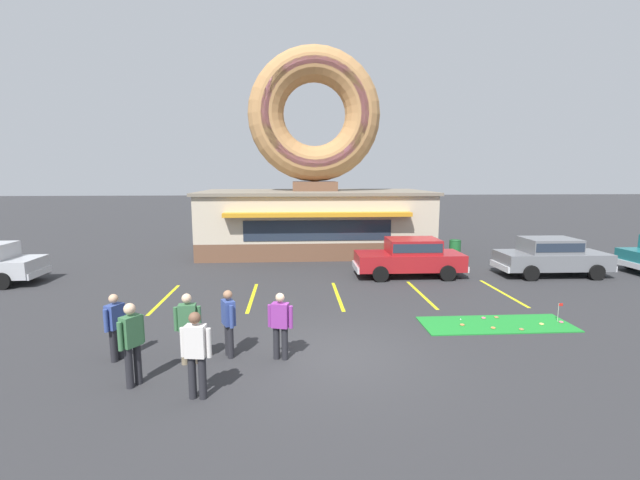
{
  "coord_description": "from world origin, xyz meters",
  "views": [
    {
      "loc": [
        -0.98,
        -9.57,
        4.24
      ],
      "look_at": [
        -0.06,
        5.0,
        2.0
      ],
      "focal_mm": 24.0,
      "sensor_mm": 36.0,
      "label": 1
    }
  ],
  "objects_px": {
    "car_red": "(410,256)",
    "pedestrian_hooded_kid": "(115,324)",
    "putting_flag_pin": "(560,308)",
    "car_grey": "(551,255)",
    "pedestrian_leather_jacket_man": "(280,323)",
    "pedestrian_crossing_woman": "(132,340)",
    "pedestrian_blue_sweater_man": "(188,325)",
    "trash_bin": "(455,249)",
    "pedestrian_clipboard_woman": "(196,351)",
    "pedestrian_beanie_man": "(229,320)",
    "golf_ball": "(461,319)"
  },
  "relations": [
    {
      "from": "car_red",
      "to": "pedestrian_beanie_man",
      "type": "relative_size",
      "value": 2.85
    },
    {
      "from": "pedestrian_blue_sweater_man",
      "to": "pedestrian_leather_jacket_man",
      "type": "distance_m",
      "value": 2.06
    },
    {
      "from": "car_grey",
      "to": "pedestrian_crossing_woman",
      "type": "relative_size",
      "value": 2.65
    },
    {
      "from": "golf_ball",
      "to": "pedestrian_crossing_woman",
      "type": "bearing_deg",
      "value": -157.54
    },
    {
      "from": "golf_ball",
      "to": "pedestrian_blue_sweater_man",
      "type": "xyz_separation_m",
      "value": [
        -7.23,
        -2.39,
        0.85
      ]
    },
    {
      "from": "golf_ball",
      "to": "pedestrian_clipboard_woman",
      "type": "distance_m",
      "value": 7.83
    },
    {
      "from": "pedestrian_clipboard_woman",
      "to": "putting_flag_pin",
      "type": "bearing_deg",
      "value": 21.0
    },
    {
      "from": "putting_flag_pin",
      "to": "car_grey",
      "type": "xyz_separation_m",
      "value": [
        3.2,
        5.65,
        0.43
      ]
    },
    {
      "from": "pedestrian_blue_sweater_man",
      "to": "pedestrian_hooded_kid",
      "type": "height_order",
      "value": "pedestrian_blue_sweater_man"
    },
    {
      "from": "putting_flag_pin",
      "to": "pedestrian_leather_jacket_man",
      "type": "height_order",
      "value": "pedestrian_leather_jacket_man"
    },
    {
      "from": "car_red",
      "to": "car_grey",
      "type": "distance_m",
      "value": 5.98
    },
    {
      "from": "pedestrian_clipboard_woman",
      "to": "trash_bin",
      "type": "distance_m",
      "value": 16.45
    },
    {
      "from": "golf_ball",
      "to": "pedestrian_clipboard_woman",
      "type": "xyz_separation_m",
      "value": [
        -6.71,
        -3.93,
        0.9
      ]
    },
    {
      "from": "pedestrian_clipboard_woman",
      "to": "pedestrian_leather_jacket_man",
      "type": "bearing_deg",
      "value": 47.35
    },
    {
      "from": "pedestrian_blue_sweater_man",
      "to": "pedestrian_beanie_man",
      "type": "xyz_separation_m",
      "value": [
        0.85,
        0.35,
        -0.02
      ]
    },
    {
      "from": "putting_flag_pin",
      "to": "pedestrian_hooded_kid",
      "type": "xyz_separation_m",
      "value": [
        -11.73,
        -1.8,
        0.42
      ]
    },
    {
      "from": "pedestrian_leather_jacket_man",
      "to": "pedestrian_crossing_woman",
      "type": "height_order",
      "value": "pedestrian_crossing_woman"
    },
    {
      "from": "car_red",
      "to": "trash_bin",
      "type": "bearing_deg",
      "value": 46.89
    },
    {
      "from": "pedestrian_crossing_woman",
      "to": "pedestrian_hooded_kid",
      "type": "bearing_deg",
      "value": 123.19
    },
    {
      "from": "golf_ball",
      "to": "pedestrian_crossing_woman",
      "type": "height_order",
      "value": "pedestrian_crossing_woman"
    },
    {
      "from": "car_red",
      "to": "pedestrian_hooded_kid",
      "type": "bearing_deg",
      "value": -139.39
    },
    {
      "from": "pedestrian_crossing_woman",
      "to": "pedestrian_beanie_man",
      "type": "bearing_deg",
      "value": 37.37
    },
    {
      "from": "car_grey",
      "to": "pedestrian_blue_sweater_man",
      "type": "relative_size",
      "value": 2.8
    },
    {
      "from": "putting_flag_pin",
      "to": "pedestrian_blue_sweater_man",
      "type": "bearing_deg",
      "value": -168.13
    },
    {
      "from": "putting_flag_pin",
      "to": "car_grey",
      "type": "bearing_deg",
      "value": 60.51
    },
    {
      "from": "pedestrian_beanie_man",
      "to": "golf_ball",
      "type": "bearing_deg",
      "value": 17.69
    },
    {
      "from": "putting_flag_pin",
      "to": "pedestrian_clipboard_woman",
      "type": "relative_size",
      "value": 0.32
    },
    {
      "from": "pedestrian_clipboard_woman",
      "to": "pedestrian_beanie_man",
      "type": "height_order",
      "value": "pedestrian_clipboard_woman"
    },
    {
      "from": "golf_ball",
      "to": "pedestrian_hooded_kid",
      "type": "xyz_separation_m",
      "value": [
        -8.94,
        -2.07,
        0.81
      ]
    },
    {
      "from": "car_grey",
      "to": "pedestrian_leather_jacket_man",
      "type": "distance_m",
      "value": 13.53
    },
    {
      "from": "car_red",
      "to": "golf_ball",
      "type": "bearing_deg",
      "value": -90.2
    },
    {
      "from": "car_grey",
      "to": "pedestrian_clipboard_woman",
      "type": "xyz_separation_m",
      "value": [
        -12.7,
        -9.3,
        0.08
      ]
    },
    {
      "from": "pedestrian_hooded_kid",
      "to": "pedestrian_leather_jacket_man",
      "type": "height_order",
      "value": "pedestrian_leather_jacket_man"
    },
    {
      "from": "golf_ball",
      "to": "pedestrian_blue_sweater_man",
      "type": "bearing_deg",
      "value": -161.74
    },
    {
      "from": "pedestrian_hooded_kid",
      "to": "pedestrian_leather_jacket_man",
      "type": "bearing_deg",
      "value": -2.89
    },
    {
      "from": "pedestrian_blue_sweater_man",
      "to": "pedestrian_leather_jacket_man",
      "type": "xyz_separation_m",
      "value": [
        2.06,
        0.12,
        -0.04
      ]
    },
    {
      "from": "car_grey",
      "to": "pedestrian_beanie_man",
      "type": "bearing_deg",
      "value": -149.09
    },
    {
      "from": "car_red",
      "to": "pedestrian_crossing_woman",
      "type": "distance_m",
      "value": 12.09
    },
    {
      "from": "pedestrian_crossing_woman",
      "to": "pedestrian_clipboard_woman",
      "type": "bearing_deg",
      "value": -22.55
    },
    {
      "from": "putting_flag_pin",
      "to": "pedestrian_clipboard_woman",
      "type": "bearing_deg",
      "value": -159.0
    },
    {
      "from": "pedestrian_clipboard_woman",
      "to": "trash_bin",
      "type": "xyz_separation_m",
      "value": [
        10.01,
        13.04,
        -0.45
      ]
    },
    {
      "from": "golf_ball",
      "to": "car_grey",
      "type": "distance_m",
      "value": 8.09
    },
    {
      "from": "car_red",
      "to": "trash_bin",
      "type": "xyz_separation_m",
      "value": [
        3.28,
        3.51,
        -0.37
      ]
    },
    {
      "from": "pedestrian_crossing_woman",
      "to": "car_grey",
      "type": "bearing_deg",
      "value": 31.75
    },
    {
      "from": "golf_ball",
      "to": "pedestrian_clipboard_woman",
      "type": "relative_size",
      "value": 0.02
    },
    {
      "from": "car_red",
      "to": "trash_bin",
      "type": "relative_size",
      "value": 4.69
    },
    {
      "from": "pedestrian_crossing_woman",
      "to": "car_red",
      "type": "bearing_deg",
      "value": 47.79
    },
    {
      "from": "putting_flag_pin",
      "to": "trash_bin",
      "type": "xyz_separation_m",
      "value": [
        0.5,
        9.39,
        0.06
      ]
    },
    {
      "from": "pedestrian_hooded_kid",
      "to": "pedestrian_beanie_man",
      "type": "distance_m",
      "value": 2.55
    },
    {
      "from": "putting_flag_pin",
      "to": "car_grey",
      "type": "relative_size",
      "value": 0.12
    }
  ]
}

